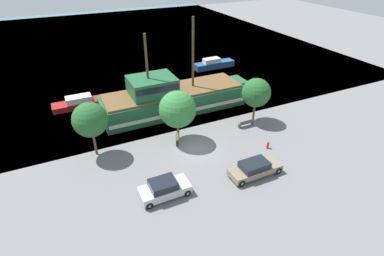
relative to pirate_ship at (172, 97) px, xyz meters
name	(u,v)px	position (x,y,z in m)	size (l,w,h in m)	color
ground_plane	(194,149)	(-1.22, -8.94, -1.75)	(160.00, 160.00, 0.00)	slate
water_surface	(106,43)	(-1.22, 35.06, -1.75)	(80.00, 80.00, 0.00)	teal
pirate_ship	(172,97)	(0.00, 0.00, 0.00)	(19.18, 5.40, 11.20)	#1E5633
moored_boat_dockside	(214,64)	(12.30, 11.38, -1.08)	(7.08, 1.81, 1.74)	navy
moored_boat_outer	(83,102)	(-10.08, 6.00, -1.21)	(7.89, 2.04, 1.46)	maroon
parked_car_curb_front	(255,168)	(2.01, -15.03, -1.04)	(4.93, 1.89, 1.42)	#7F705B
parked_car_curb_mid	(164,188)	(-6.36, -14.03, -1.00)	(4.20, 1.99, 1.53)	#B7BCC6
fire_hydrant	(268,145)	(5.73, -12.13, -1.34)	(0.42, 0.25, 0.76)	red
bench_promenade_east	(246,123)	(6.22, -7.51, -1.31)	(1.92, 0.45, 0.85)	#4C4742
pedestrian_walking_near	(177,139)	(-2.58, -7.81, -0.91)	(0.32, 0.32, 1.67)	#232838
tree_row_east	(90,120)	(-10.45, -5.62, 2.21)	(3.34, 3.34, 5.64)	brown
tree_row_mideast	(178,109)	(-2.00, -6.72, 1.95)	(3.83, 3.83, 5.63)	brown
tree_row_midwest	(256,93)	(7.73, -6.72, 1.90)	(3.32, 3.32, 5.32)	brown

